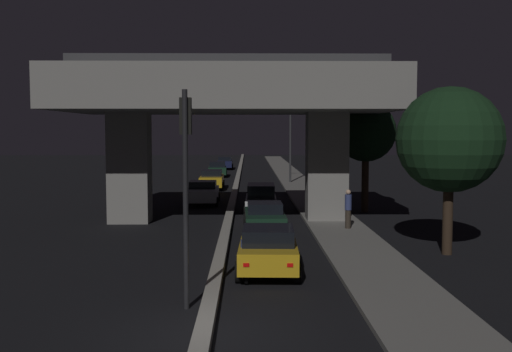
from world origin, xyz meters
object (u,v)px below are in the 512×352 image
at_px(car_white_third, 261,198).
at_px(motorcycle_black_filtering_near, 246,260).
at_px(car_white_lead_oncoming, 203,192).
at_px(car_taxi_yellow_second_oncoming, 212,179).
at_px(street_lamp, 288,127).
at_px(traffic_light_left_of_median, 186,161).
at_px(car_taxi_yellow_lead, 268,249).
at_px(car_dark_green_third_oncoming, 217,169).
at_px(pedestrian_on_sidewalk, 348,208).
at_px(car_dark_blue_fourth_oncoming, 225,163).
at_px(car_dark_green_second, 265,216).

height_order(car_white_third, motorcycle_black_filtering_near, car_white_third).
xyz_separation_m(car_white_lead_oncoming, car_taxi_yellow_second_oncoming, (-0.01, 9.55, 0.05)).
bearing_deg(street_lamp, traffic_light_left_of_median, -97.83).
bearing_deg(car_taxi_yellow_lead, street_lamp, -2.94).
bearing_deg(car_white_third, car_taxi_yellow_lead, -179.28).
bearing_deg(car_taxi_yellow_second_oncoming, car_taxi_yellow_lead, 6.78).
xyz_separation_m(car_dark_green_third_oncoming, pedestrian_on_sidewalk, (7.70, -32.86, 0.29)).
bearing_deg(traffic_light_left_of_median, car_dark_green_third_oncoming, 91.91).
bearing_deg(traffic_light_left_of_median, car_dark_blue_fourth_oncoming, 91.21).
bearing_deg(car_taxi_yellow_lead, car_white_lead_oncoming, 12.70).
xyz_separation_m(car_dark_green_third_oncoming, car_dark_blue_fourth_oncoming, (0.30, 11.54, -0.01)).
height_order(street_lamp, car_taxi_yellow_lead, street_lamp).
bearing_deg(street_lamp, pedestrian_on_sidewalk, -87.32).
xyz_separation_m(car_white_lead_oncoming, pedestrian_on_sidewalk, (7.47, -10.40, 0.32)).
bearing_deg(street_lamp, car_taxi_yellow_lead, -94.84).
height_order(car_taxi_yellow_lead, car_white_lead_oncoming, car_taxi_yellow_lead).
bearing_deg(car_dark_green_second, car_white_lead_oncoming, 18.87).
relative_size(car_dark_green_second, pedestrian_on_sidewalk, 2.35).
bearing_deg(traffic_light_left_of_median, car_taxi_yellow_second_oncoming, 92.29).
relative_size(car_dark_green_second, motorcycle_black_filtering_near, 2.45).
relative_size(car_taxi_yellow_lead, car_dark_green_third_oncoming, 1.00).
distance_m(car_white_third, car_dark_blue_fourth_oncoming, 38.14).
distance_m(street_lamp, car_dark_green_second, 25.09).
bearing_deg(pedestrian_on_sidewalk, car_dark_green_second, 175.31).
height_order(car_taxi_yellow_lead, car_dark_green_third_oncoming, car_taxi_yellow_lead).
height_order(traffic_light_left_of_median, pedestrian_on_sidewalk, traffic_light_left_of_median).
xyz_separation_m(car_taxi_yellow_second_oncoming, motorcycle_black_filtering_near, (2.80, -28.84, -0.15)).
bearing_deg(car_white_lead_oncoming, pedestrian_on_sidewalk, 35.26).
height_order(traffic_light_left_of_median, street_lamp, street_lamp).
distance_m(car_taxi_yellow_second_oncoming, pedestrian_on_sidewalk, 21.30).
bearing_deg(car_dark_green_third_oncoming, street_lamp, 37.13).
bearing_deg(car_dark_green_second, car_taxi_yellow_second_oncoming, 9.57).
xyz_separation_m(car_taxi_yellow_lead, car_taxi_yellow_second_oncoming, (-3.53, 27.98, -0.00)).
height_order(car_white_lead_oncoming, car_dark_blue_fourth_oncoming, car_dark_blue_fourth_oncoming).
distance_m(car_dark_green_second, car_taxi_yellow_second_oncoming, 19.96).
distance_m(car_white_third, car_white_lead_oncoming, 5.35).
bearing_deg(car_dark_green_third_oncoming, motorcycle_black_filtering_near, 1.89).
bearing_deg(car_white_third, car_white_lead_oncoming, 43.13).
height_order(car_taxi_yellow_lead, car_dark_blue_fourth_oncoming, car_taxi_yellow_lead).
bearing_deg(car_dark_green_third_oncoming, traffic_light_left_of_median, -0.35).
height_order(street_lamp, car_taxi_yellow_second_oncoming, street_lamp).
xyz_separation_m(car_taxi_yellow_lead, car_dark_green_third_oncoming, (-3.75, 40.90, -0.02)).
height_order(car_dark_green_second, car_white_lead_oncoming, car_white_lead_oncoming).
distance_m(car_taxi_yellow_second_oncoming, car_dark_blue_fourth_oncoming, 24.46).
xyz_separation_m(car_dark_green_third_oncoming, motorcycle_black_filtering_near, (3.02, -41.76, -0.14)).
relative_size(car_taxi_yellow_second_oncoming, car_dark_green_third_oncoming, 1.11).
relative_size(car_dark_green_second, car_white_lead_oncoming, 0.98).
height_order(street_lamp, pedestrian_on_sidewalk, street_lamp).
bearing_deg(street_lamp, car_white_third, -98.37).
bearing_deg(street_lamp, car_taxi_yellow_second_oncoming, -141.91).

